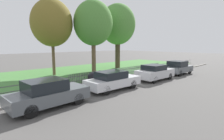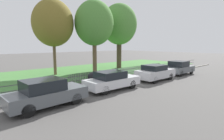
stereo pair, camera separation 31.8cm
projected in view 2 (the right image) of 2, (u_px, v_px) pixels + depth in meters
ground_plane at (144, 79)px, 17.09m from camera, size 120.00×120.00×0.00m
kerb_stone at (143, 78)px, 17.16m from camera, size 35.10×0.20×0.12m
grass_strip at (94, 70)px, 23.09m from camera, size 35.10×11.40×0.01m
park_fence at (125, 71)px, 18.88m from camera, size 35.10×0.05×0.87m
parked_car_silver_hatchback at (46, 93)px, 9.31m from camera, size 4.21×1.92×1.51m
parked_car_black_saloon at (112, 80)px, 12.82m from camera, size 4.32×1.80×1.40m
parked_car_navy_estate at (155, 72)px, 16.24m from camera, size 4.01×1.93×1.46m
parked_car_red_compact at (179, 68)px, 19.43m from camera, size 3.75×1.94×1.51m
covered_motorcycle at (97, 75)px, 15.61m from camera, size 2.01×0.80×0.99m
tree_nearest_kerb at (53, 23)px, 18.59m from camera, size 4.34×4.34×8.07m
tree_behind_motorcycle at (94, 23)px, 19.66m from camera, size 4.39×4.39×8.23m
tree_mid_park at (119, 25)px, 24.03m from camera, size 4.84×4.84×8.85m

